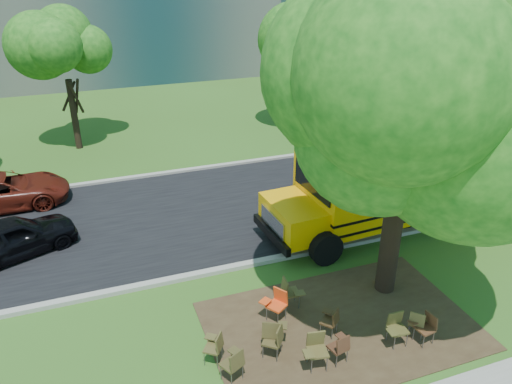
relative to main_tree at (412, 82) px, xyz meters
name	(u,v)px	position (x,y,z in m)	size (l,w,h in m)	color
ground	(298,322)	(-3.01, -0.50, -6.15)	(160.00, 160.00, 0.00)	#315119
dirt_patch	(340,325)	(-2.01, -1.00, -6.14)	(7.00, 4.50, 0.03)	#382819
asphalt_road	(224,209)	(-3.01, 6.50, -6.13)	(80.00, 8.00, 0.04)	black
kerb_near	(260,262)	(-3.01, 2.50, -6.08)	(80.00, 0.25, 0.14)	gray
kerb_far	(198,169)	(-3.01, 10.60, -6.08)	(80.00, 0.25, 0.14)	gray
bg_tree_2	(66,64)	(-8.01, 15.50, -1.94)	(4.80, 4.80, 6.62)	black
bg_tree_3	(331,38)	(4.99, 13.50, -1.12)	(5.60, 5.60, 7.84)	black
bg_tree_4	(469,46)	(12.99, 12.50, -1.81)	(5.00, 5.00, 6.85)	black
main_tree	(412,82)	(0.00, 0.00, 0.00)	(7.20, 7.20, 9.77)	black
school_bus	(452,164)	(5.02, 3.56, -4.24)	(13.71, 3.86, 3.31)	#F3A807
chair_0	(234,362)	(-5.25, -1.83, -5.59)	(0.62, 0.74, 0.92)	#433B1D
chair_1	(273,331)	(-4.05, -1.20, -5.57)	(0.78, 0.62, 0.95)	#433A1D
chair_2	(275,338)	(-4.08, -1.42, -5.58)	(0.62, 0.79, 0.92)	#443B1D
chair_3	(316,347)	(-3.29, -2.07, -5.56)	(0.69, 0.56, 0.96)	#4F4722
chair_4	(340,346)	(-2.69, -2.16, -5.62)	(0.58, 0.61, 0.86)	#442718
chair_5	(396,326)	(-1.05, -2.05, -5.59)	(0.61, 0.53, 0.91)	#49451F
chair_6	(426,325)	(-0.31, -2.26, -5.61)	(0.58, 0.58, 0.87)	#50301C
chair_7	(418,321)	(-0.38, -2.05, -5.64)	(0.71, 0.56, 0.83)	brown
chair_8	(215,345)	(-5.49, -1.11, -5.63)	(0.57, 0.72, 0.85)	#4F4622
chair_9	(277,302)	(-3.51, -0.16, -5.57)	(0.78, 0.62, 0.94)	#D84417
chair_10	(290,290)	(-2.99, 0.18, -5.58)	(0.55, 0.64, 0.93)	#4E4722
chair_11	(331,319)	(-2.43, -1.22, -5.64)	(0.56, 0.71, 0.83)	#3E2A16
black_car	(13,238)	(-10.37, 5.70, -5.47)	(1.60, 3.98, 1.36)	black
bg_car_red	(3,191)	(-10.96, 9.63, -5.48)	(2.23, 4.83, 1.34)	#51160D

